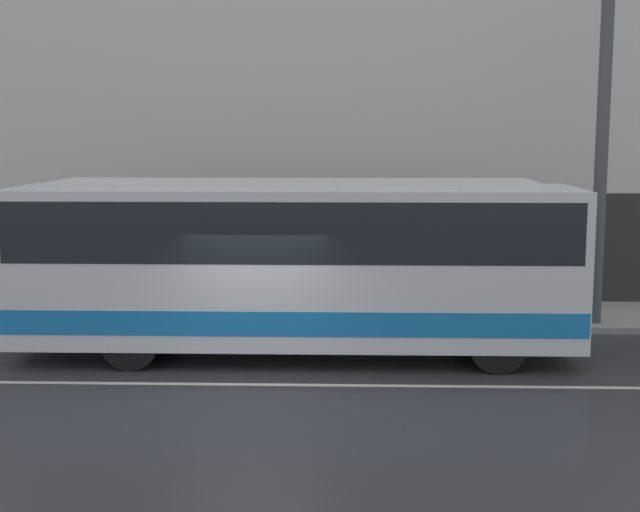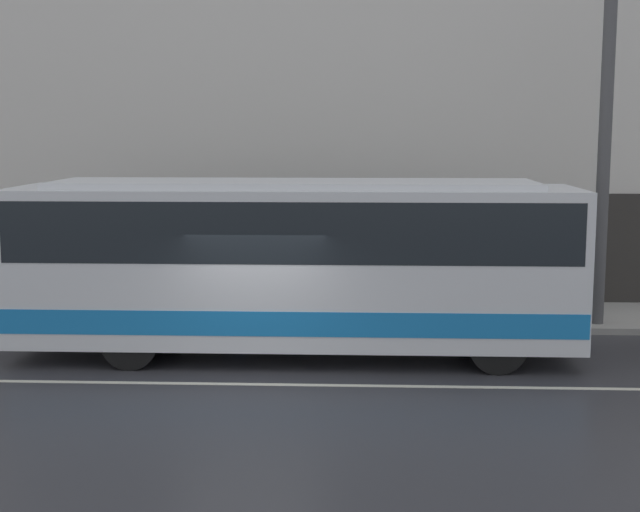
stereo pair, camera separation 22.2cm
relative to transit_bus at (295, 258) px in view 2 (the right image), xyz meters
The scene contains 7 objects.
ground_plane 2.83m from the transit_bus, 106.82° to the right, with size 60.00×60.00×0.00m, color #333338.
sidewalk 3.98m from the transit_bus, 99.84° to the left, with size 60.00×2.97×0.14m.
building_facade 6.46m from the transit_bus, 96.74° to the left, with size 60.00×0.35×12.01m.
lane_stripe 2.82m from the transit_bus, 106.82° to the right, with size 54.00×0.14×0.01m.
transit_bus is the anchor object (origin of this frame).
utility_pole_near 7.39m from the transit_bus, 21.60° to the left, with size 0.27×0.27×8.78m.
pedestrian_waiting 3.71m from the transit_bus, 116.29° to the left, with size 0.36×0.36×1.60m.
Camera 2 is at (1.84, -14.74, 4.35)m, focal length 50.00 mm.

